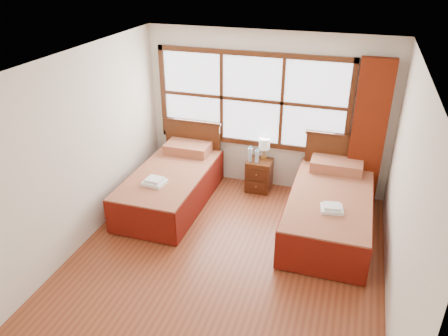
% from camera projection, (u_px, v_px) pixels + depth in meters
% --- Properties ---
extents(floor, '(4.50, 4.50, 0.00)m').
position_uv_depth(floor, '(225.00, 261.00, 5.74)').
color(floor, brown).
rests_on(floor, ground).
extents(ceiling, '(4.50, 4.50, 0.00)m').
position_uv_depth(ceiling, '(225.00, 63.00, 4.57)').
color(ceiling, white).
rests_on(ceiling, wall_back).
extents(wall_back, '(4.00, 0.00, 4.00)m').
position_uv_depth(wall_back, '(267.00, 112.00, 7.07)').
color(wall_back, silver).
rests_on(wall_back, floor).
extents(wall_left, '(0.00, 4.50, 4.50)m').
position_uv_depth(wall_left, '(79.00, 152.00, 5.69)').
color(wall_left, silver).
rests_on(wall_left, floor).
extents(wall_right, '(0.00, 4.50, 4.50)m').
position_uv_depth(wall_right, '(405.00, 200.00, 4.62)').
color(wall_right, silver).
rests_on(wall_right, floor).
extents(window, '(3.16, 0.06, 1.56)m').
position_uv_depth(window, '(251.00, 100.00, 7.01)').
color(window, white).
rests_on(window, wall_back).
extents(curtain, '(0.50, 0.16, 2.30)m').
position_uv_depth(curtain, '(368.00, 134.00, 6.58)').
color(curtain, maroon).
rests_on(curtain, wall_back).
extents(bed_left, '(1.09, 2.11, 1.06)m').
position_uv_depth(bed_left, '(172.00, 184.00, 6.95)').
color(bed_left, '#3E1C0C').
rests_on(bed_left, floor).
extents(bed_right, '(1.14, 2.21, 1.11)m').
position_uv_depth(bed_right, '(330.00, 208.00, 6.28)').
color(bed_right, '#3E1C0C').
rests_on(bed_right, floor).
extents(nightstand, '(0.41, 0.41, 0.54)m').
position_uv_depth(nightstand, '(259.00, 175.00, 7.32)').
color(nightstand, '#49230F').
rests_on(nightstand, floor).
extents(towels_left, '(0.34, 0.30, 0.09)m').
position_uv_depth(towels_left, '(155.00, 181.00, 6.43)').
color(towels_left, white).
rests_on(towels_left, bed_left).
extents(towels_right, '(0.32, 0.29, 0.09)m').
position_uv_depth(towels_right, '(332.00, 208.00, 5.72)').
color(towels_right, white).
rests_on(towels_right, bed_right).
extents(lamp, '(0.18, 0.18, 0.35)m').
position_uv_depth(lamp, '(264.00, 144.00, 7.18)').
color(lamp, gold).
rests_on(lamp, nightstand).
extents(bottle_near, '(0.07, 0.07, 0.26)m').
position_uv_depth(bottle_near, '(250.00, 154.00, 7.14)').
color(bottle_near, silver).
rests_on(bottle_near, nightstand).
extents(bottle_far, '(0.06, 0.06, 0.23)m').
position_uv_depth(bottle_far, '(257.00, 156.00, 7.11)').
color(bottle_far, silver).
rests_on(bottle_far, nightstand).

